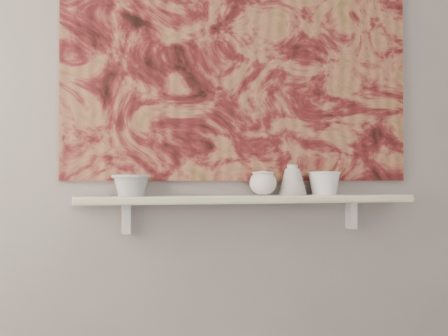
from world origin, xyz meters
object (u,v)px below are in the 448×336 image
object	(u,v)px
painting	(243,51)
bowl_white	(324,183)
bowl_grey	(131,185)
shelf	(249,199)
cup_cream	(263,183)
bell_vessel	(292,180)

from	to	relation	value
painting	bowl_white	distance (m)	0.66
painting	bowl_grey	bearing A→B (deg)	-170.44
shelf	bowl_grey	xyz separation A→B (m)	(-0.48, 0.00, 0.06)
cup_cream	bowl_grey	bearing A→B (deg)	180.00
bowl_white	shelf	bearing A→B (deg)	180.00
bell_vessel	bowl_white	world-z (taller)	bell_vessel
shelf	bell_vessel	xyz separation A→B (m)	(0.19, 0.00, 0.08)
painting	bowl_white	size ratio (longest dim) A/B	10.84
cup_cream	bell_vessel	world-z (taller)	bell_vessel
painting	cup_cream	size ratio (longest dim) A/B	13.51
bowl_white	cup_cream	bearing A→B (deg)	180.00
bowl_grey	bowl_white	size ratio (longest dim) A/B	1.10
bowl_grey	painting	bearing A→B (deg)	9.56
shelf	bell_vessel	distance (m)	0.21
bowl_grey	bell_vessel	bearing A→B (deg)	0.00
cup_cream	bell_vessel	distance (m)	0.13
painting	bowl_grey	xyz separation A→B (m)	(-0.48, -0.08, -0.57)
shelf	bowl_grey	world-z (taller)	bowl_grey
bowl_grey	bell_vessel	xyz separation A→B (m)	(0.67, 0.00, 0.02)
shelf	cup_cream	bearing A→B (deg)	0.00
painting	bell_vessel	xyz separation A→B (m)	(0.19, -0.08, -0.55)
bowl_grey	cup_cream	xyz separation A→B (m)	(0.54, 0.00, 0.01)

